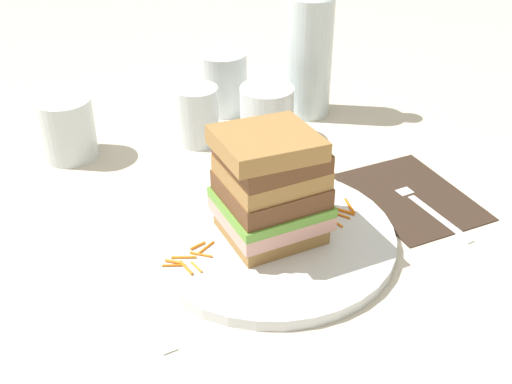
# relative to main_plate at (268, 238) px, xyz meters

# --- Properties ---
(ground_plane) EXTENTS (3.00, 3.00, 0.00)m
(ground_plane) POSITION_rel_main_plate_xyz_m (0.00, 0.01, -0.01)
(ground_plane) COLOR beige
(main_plate) EXTENTS (0.29, 0.29, 0.01)m
(main_plate) POSITION_rel_main_plate_xyz_m (0.00, 0.00, 0.00)
(main_plate) COLOR white
(main_plate) RESTS_ON ground_plane
(sandwich) EXTENTS (0.12, 0.11, 0.14)m
(sandwich) POSITION_rel_main_plate_xyz_m (-0.00, -0.00, 0.07)
(sandwich) COLOR #A87A42
(sandwich) RESTS_ON main_plate
(carrot_shred_0) EXTENTS (0.02, 0.02, 0.00)m
(carrot_shred_0) POSITION_rel_main_plate_xyz_m (-0.12, -0.00, 0.01)
(carrot_shred_0) COLOR orange
(carrot_shred_0) RESTS_ON main_plate
(carrot_shred_1) EXTENTS (0.02, 0.02, 0.00)m
(carrot_shred_1) POSITION_rel_main_plate_xyz_m (-0.08, -0.00, 0.01)
(carrot_shred_1) COLOR orange
(carrot_shred_1) RESTS_ON main_plate
(carrot_shred_2) EXTENTS (0.01, 0.03, 0.00)m
(carrot_shred_2) POSITION_rel_main_plate_xyz_m (-0.11, -0.02, 0.01)
(carrot_shred_2) COLOR orange
(carrot_shred_2) RESTS_ON main_plate
(carrot_shred_3) EXTENTS (0.03, 0.01, 0.00)m
(carrot_shred_3) POSITION_rel_main_plate_xyz_m (-0.10, 0.00, 0.01)
(carrot_shred_3) COLOR orange
(carrot_shred_3) RESTS_ON main_plate
(carrot_shred_4) EXTENTS (0.02, 0.01, 0.00)m
(carrot_shred_4) POSITION_rel_main_plate_xyz_m (-0.12, -0.01, 0.01)
(carrot_shred_4) COLOR orange
(carrot_shred_4) RESTS_ON main_plate
(carrot_shred_5) EXTENTS (0.01, 0.02, 0.00)m
(carrot_shred_5) POSITION_rel_main_plate_xyz_m (-0.10, -0.02, 0.01)
(carrot_shred_5) COLOR orange
(carrot_shred_5) RESTS_ON main_plate
(carrot_shred_6) EXTENTS (0.03, 0.01, 0.00)m
(carrot_shred_6) POSITION_rel_main_plate_xyz_m (-0.07, 0.01, 0.01)
(carrot_shred_6) COLOR orange
(carrot_shred_6) RESTS_ON main_plate
(carrot_shred_7) EXTENTS (0.02, 0.01, 0.00)m
(carrot_shred_7) POSITION_rel_main_plate_xyz_m (-0.08, 0.01, 0.01)
(carrot_shred_7) COLOR orange
(carrot_shred_7) RESTS_ON main_plate
(carrot_shred_8) EXTENTS (0.01, 0.03, 0.00)m
(carrot_shred_8) POSITION_rel_main_plate_xyz_m (0.11, 0.00, 0.01)
(carrot_shred_8) COLOR orange
(carrot_shred_8) RESTS_ON main_plate
(carrot_shred_9) EXTENTS (0.01, 0.02, 0.00)m
(carrot_shred_9) POSITION_rel_main_plate_xyz_m (0.08, -0.02, 0.01)
(carrot_shred_9) COLOR orange
(carrot_shred_9) RESTS_ON main_plate
(carrot_shred_10) EXTENTS (0.02, 0.03, 0.00)m
(carrot_shred_10) POSITION_rel_main_plate_xyz_m (0.10, -0.00, 0.01)
(carrot_shred_10) COLOR orange
(carrot_shred_10) RESTS_ON main_plate
(carrot_shred_11) EXTENTS (0.01, 0.03, 0.00)m
(carrot_shred_11) POSITION_rel_main_plate_xyz_m (0.08, -0.01, 0.01)
(carrot_shred_11) COLOR orange
(carrot_shred_11) RESTS_ON main_plate
(carrot_shred_12) EXTENTS (0.01, 0.02, 0.00)m
(carrot_shred_12) POSITION_rel_main_plate_xyz_m (0.10, -0.01, 0.01)
(carrot_shred_12) COLOR orange
(carrot_shred_12) RESTS_ON main_plate
(napkin_dark) EXTENTS (0.14, 0.18, 0.00)m
(napkin_dark) POSITION_rel_main_plate_xyz_m (0.21, 0.00, -0.01)
(napkin_dark) COLOR #38281E
(napkin_dark) RESTS_ON ground_plane
(fork) EXTENTS (0.02, 0.17, 0.00)m
(fork) POSITION_rel_main_plate_xyz_m (0.21, -0.02, -0.00)
(fork) COLOR silver
(fork) RESTS_ON napkin_dark
(knife) EXTENTS (0.02, 0.20, 0.00)m
(knife) POSITION_rel_main_plate_xyz_m (-0.16, -0.01, -0.01)
(knife) COLOR silver
(knife) RESTS_ON ground_plane
(juice_glass) EXTENTS (0.08, 0.08, 0.08)m
(juice_glass) POSITION_rel_main_plate_xyz_m (0.12, 0.23, 0.03)
(juice_glass) COLOR white
(juice_glass) RESTS_ON ground_plane
(water_bottle) EXTENTS (0.07, 0.07, 0.25)m
(water_bottle) POSITION_rel_main_plate_xyz_m (0.22, 0.28, 0.11)
(water_bottle) COLOR silver
(water_bottle) RESTS_ON ground_plane
(empty_tumbler_0) EXTENTS (0.08, 0.08, 0.10)m
(empty_tumbler_0) POSITION_rel_main_plate_xyz_m (0.11, 0.35, 0.04)
(empty_tumbler_0) COLOR silver
(empty_tumbler_0) RESTS_ON ground_plane
(empty_tumbler_1) EXTENTS (0.06, 0.06, 0.09)m
(empty_tumbler_1) POSITION_rel_main_plate_xyz_m (0.03, 0.27, 0.04)
(empty_tumbler_1) COLOR silver
(empty_tumbler_1) RESTS_ON ground_plane
(empty_tumbler_2) EXTENTS (0.08, 0.08, 0.09)m
(empty_tumbler_2) POSITION_rel_main_plate_xyz_m (-0.15, 0.31, 0.04)
(empty_tumbler_2) COLOR silver
(empty_tumbler_2) RESTS_ON ground_plane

